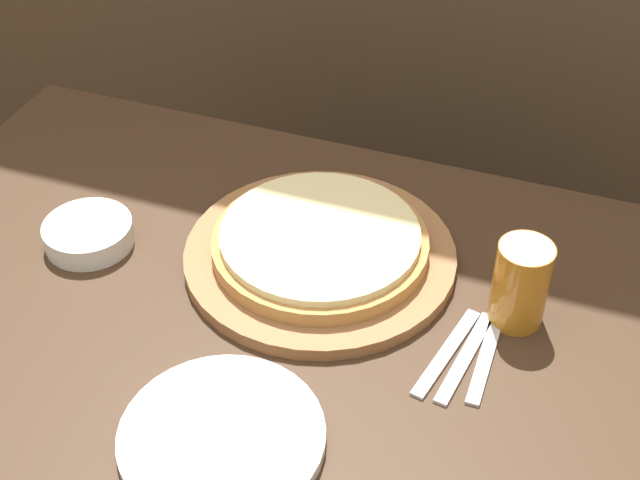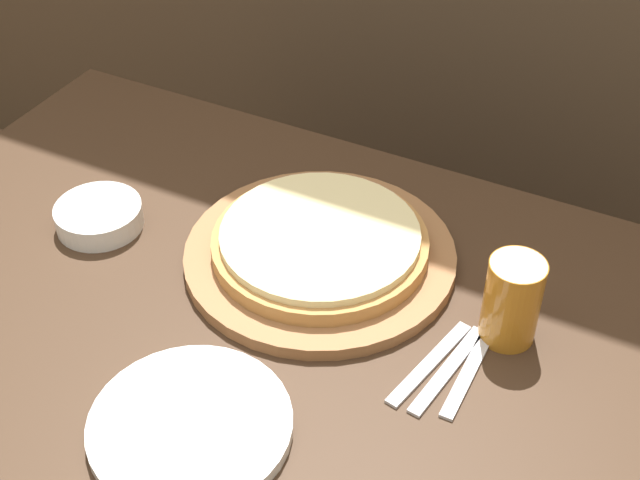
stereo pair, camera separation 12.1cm
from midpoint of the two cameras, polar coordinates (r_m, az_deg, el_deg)
dining_table at (r=1.51m, az=1.18°, el=-15.01°), size 1.38×0.84×0.74m
pizza_on_board at (r=1.29m, az=2.68°, el=-0.64°), size 0.40×0.40×0.06m
beer_glass at (r=1.19m, az=15.10°, el=-3.69°), size 0.08×0.08×0.13m
dinner_plate at (r=1.09m, az=-5.11°, el=-11.90°), size 0.25×0.25×0.02m
side_bowl at (r=1.39m, az=-11.56°, el=1.41°), size 0.13×0.13×0.04m
fork at (r=1.18m, az=10.00°, el=-7.92°), size 0.05×0.18×0.00m
dinner_knife at (r=1.17m, az=11.15°, el=-8.30°), size 0.04×0.18×0.00m
spoon at (r=1.17m, az=12.32°, el=-8.68°), size 0.02×0.15×0.00m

